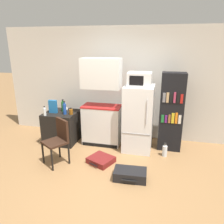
{
  "coord_description": "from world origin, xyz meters",
  "views": [
    {
      "loc": [
        1.02,
        -3.23,
        2.29
      ],
      "look_at": [
        0.06,
        0.85,
        0.96
      ],
      "focal_mm": 35.0,
      "sensor_mm": 36.0,
      "label": 1
    }
  ],
  "objects_px": {
    "suitcase_large_flat": "(101,160)",
    "cereal_box": "(53,107)",
    "microwave": "(140,79)",
    "bowl": "(65,109)",
    "water_bottle_front": "(165,151)",
    "side_table": "(62,127)",
    "kitchen_hutch": "(102,106)",
    "bottle_blue_soda": "(65,109)",
    "bottle_amber_beer": "(71,112)",
    "bottle_green_tall": "(63,106)",
    "suitcase_small_flat": "(130,174)",
    "refrigerator": "(138,118)",
    "bookshelf": "(171,112)",
    "bottle_clear_short": "(45,112)",
    "chair": "(59,138)"
  },
  "relations": [
    {
      "from": "bottle_blue_soda",
      "to": "bowl",
      "type": "distance_m",
      "value": 0.38
    },
    {
      "from": "side_table",
      "to": "microwave",
      "type": "xyz_separation_m",
      "value": [
        1.82,
        0.03,
        1.21
      ]
    },
    {
      "from": "bottle_blue_soda",
      "to": "kitchen_hutch",
      "type": "bearing_deg",
      "value": 16.14
    },
    {
      "from": "bottle_clear_short",
      "to": "bowl",
      "type": "bearing_deg",
      "value": 65.39
    },
    {
      "from": "bottle_amber_beer",
      "to": "water_bottle_front",
      "type": "bearing_deg",
      "value": -2.72
    },
    {
      "from": "kitchen_hutch",
      "to": "bottle_blue_soda",
      "type": "bearing_deg",
      "value": -163.86
    },
    {
      "from": "kitchen_hutch",
      "to": "refrigerator",
      "type": "height_order",
      "value": "kitchen_hutch"
    },
    {
      "from": "bottle_amber_beer",
      "to": "cereal_box",
      "type": "xyz_separation_m",
      "value": [
        -0.45,
        0.02,
        0.08
      ]
    },
    {
      "from": "microwave",
      "to": "suitcase_small_flat",
      "type": "height_order",
      "value": "microwave"
    },
    {
      "from": "suitcase_large_flat",
      "to": "cereal_box",
      "type": "bearing_deg",
      "value": 177.29
    },
    {
      "from": "water_bottle_front",
      "to": "microwave",
      "type": "bearing_deg",
      "value": 159.98
    },
    {
      "from": "bottle_clear_short",
      "to": "refrigerator",
      "type": "bearing_deg",
      "value": 9.34
    },
    {
      "from": "side_table",
      "to": "suitcase_small_flat",
      "type": "xyz_separation_m",
      "value": [
        1.84,
        -1.17,
        -0.28
      ]
    },
    {
      "from": "kitchen_hutch",
      "to": "suitcase_small_flat",
      "type": "distance_m",
      "value": 1.77
    },
    {
      "from": "microwave",
      "to": "bottle_amber_beer",
      "type": "xyz_separation_m",
      "value": [
        -1.52,
        -0.12,
        -0.78
      ]
    },
    {
      "from": "bowl",
      "to": "cereal_box",
      "type": "xyz_separation_m",
      "value": [
        -0.16,
        -0.29,
        0.13
      ]
    },
    {
      "from": "suitcase_large_flat",
      "to": "bottle_blue_soda",
      "type": "bearing_deg",
      "value": 172.24
    },
    {
      "from": "bottle_amber_beer",
      "to": "kitchen_hutch",
      "type": "bearing_deg",
      "value": 18.19
    },
    {
      "from": "bottle_amber_beer",
      "to": "cereal_box",
      "type": "height_order",
      "value": "cereal_box"
    },
    {
      "from": "bookshelf",
      "to": "water_bottle_front",
      "type": "relative_size",
      "value": 5.72
    },
    {
      "from": "bottle_green_tall",
      "to": "side_table",
      "type": "bearing_deg",
      "value": -104.04
    },
    {
      "from": "microwave",
      "to": "bowl",
      "type": "relative_size",
      "value": 3.64
    },
    {
      "from": "bookshelf",
      "to": "bottle_blue_soda",
      "type": "xyz_separation_m",
      "value": [
        -2.35,
        -0.31,
        0.01
      ]
    },
    {
      "from": "bowl",
      "to": "kitchen_hutch",
      "type": "bearing_deg",
      "value": -5.65
    },
    {
      "from": "kitchen_hutch",
      "to": "refrigerator",
      "type": "distance_m",
      "value": 0.88
    },
    {
      "from": "refrigerator",
      "to": "bottle_green_tall",
      "type": "height_order",
      "value": "refrigerator"
    },
    {
      "from": "kitchen_hutch",
      "to": "bottle_blue_soda",
      "type": "xyz_separation_m",
      "value": [
        -0.81,
        -0.23,
        -0.04
      ]
    },
    {
      "from": "cereal_box",
      "to": "microwave",
      "type": "bearing_deg",
      "value": 2.87
    },
    {
      "from": "suitcase_large_flat",
      "to": "water_bottle_front",
      "type": "height_order",
      "value": "water_bottle_front"
    },
    {
      "from": "microwave",
      "to": "cereal_box",
      "type": "distance_m",
      "value": 2.09
    },
    {
      "from": "bookshelf",
      "to": "suitcase_large_flat",
      "type": "relative_size",
      "value": 2.93
    },
    {
      "from": "side_table",
      "to": "microwave",
      "type": "distance_m",
      "value": 2.18
    },
    {
      "from": "bottle_amber_beer",
      "to": "bowl",
      "type": "relative_size",
      "value": 1.18
    },
    {
      "from": "suitcase_large_flat",
      "to": "chair",
      "type": "bearing_deg",
      "value": -144.13
    },
    {
      "from": "microwave",
      "to": "bottle_blue_soda",
      "type": "height_order",
      "value": "microwave"
    },
    {
      "from": "suitcase_small_flat",
      "to": "bottle_clear_short",
      "type": "bearing_deg",
      "value": 154.03
    },
    {
      "from": "kitchen_hutch",
      "to": "water_bottle_front",
      "type": "bearing_deg",
      "value": -12.34
    },
    {
      "from": "chair",
      "to": "suitcase_large_flat",
      "type": "bearing_deg",
      "value": 45.14
    },
    {
      "from": "water_bottle_front",
      "to": "side_table",
      "type": "bearing_deg",
      "value": 175.4
    },
    {
      "from": "bottle_clear_short",
      "to": "suitcase_small_flat",
      "type": "distance_m",
      "value": 2.37
    },
    {
      "from": "kitchen_hutch",
      "to": "chair",
      "type": "xyz_separation_m",
      "value": [
        -0.58,
        -1.05,
        -0.38
      ]
    },
    {
      "from": "bowl",
      "to": "cereal_box",
      "type": "distance_m",
      "value": 0.36
    },
    {
      "from": "bowl",
      "to": "chair",
      "type": "height_order",
      "value": "chair"
    },
    {
      "from": "bowl",
      "to": "side_table",
      "type": "bearing_deg",
      "value": -91.31
    },
    {
      "from": "kitchen_hutch",
      "to": "suitcase_small_flat",
      "type": "bearing_deg",
      "value": -55.92
    },
    {
      "from": "bookshelf",
      "to": "bottle_clear_short",
      "type": "relative_size",
      "value": 7.8
    },
    {
      "from": "bottle_green_tall",
      "to": "suitcase_small_flat",
      "type": "xyz_separation_m",
      "value": [
        1.82,
        -1.26,
        -0.77
      ]
    },
    {
      "from": "suitcase_small_flat",
      "to": "water_bottle_front",
      "type": "xyz_separation_m",
      "value": [
        0.58,
        0.97,
        0.04
      ]
    },
    {
      "from": "microwave",
      "to": "bottle_green_tall",
      "type": "bearing_deg",
      "value": 178.1
    },
    {
      "from": "chair",
      "to": "water_bottle_front",
      "type": "bearing_deg",
      "value": 53.36
    }
  ]
}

